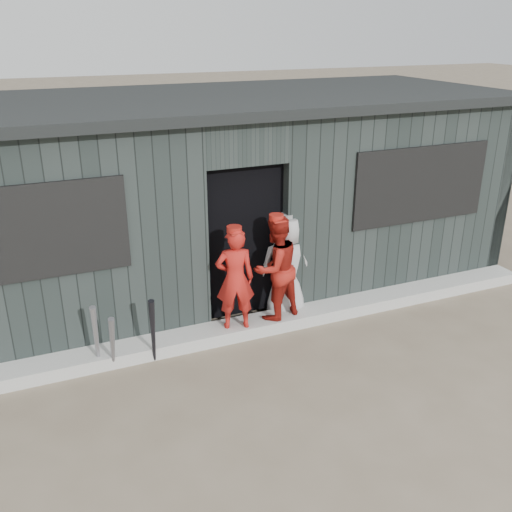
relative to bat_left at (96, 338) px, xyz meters
name	(u,v)px	position (x,y,z in m)	size (l,w,h in m)	color
ground	(329,419)	(1.88, -1.68, -0.41)	(80.00, 80.00, 0.00)	brown
curb	(255,326)	(1.88, 0.14, -0.34)	(8.00, 0.36, 0.15)	#ABACA6
bat_left	(96,338)	(0.00, 0.00, 0.00)	(0.07, 0.07, 0.83)	gray
bat_mid	(112,344)	(0.15, -0.09, -0.06)	(0.07, 0.07, 0.72)	slate
bat_right	(153,331)	(0.58, -0.11, 0.00)	(0.07, 0.07, 0.83)	black
player_red_left	(235,279)	(1.61, 0.10, 0.35)	(0.45, 0.29, 1.23)	red
player_red_right	(276,268)	(2.15, 0.16, 0.38)	(0.62, 0.49, 1.28)	maroon
player_grey_back	(286,267)	(2.40, 0.40, 0.26)	(0.65, 0.43, 1.34)	#B0B0B0
dugout	(208,194)	(1.88, 1.83, 0.88)	(8.30, 3.30, 2.62)	black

